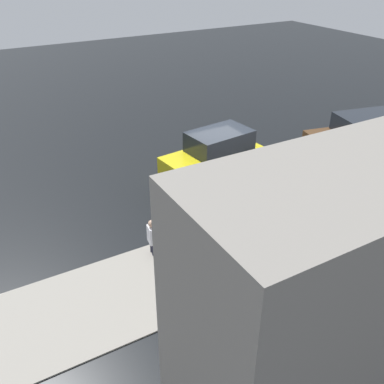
{
  "coord_description": "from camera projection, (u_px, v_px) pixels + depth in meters",
  "views": [
    {
      "loc": [
        8.28,
        12.49,
        8.09
      ],
      "look_at": [
        2.14,
        1.72,
        0.9
      ],
      "focal_mm": 40.0,
      "sensor_mm": 36.0,
      "label": 1
    }
  ],
  "objects": [
    {
      "name": "sign_post",
      "position": [
        160.0,
        217.0,
        11.78
      ],
      "size": [
        0.07,
        0.44,
        2.4
      ],
      "color": "#4C4C51",
      "rests_on": "ground"
    },
    {
      "name": "puddle_patch",
      "position": [
        199.0,
        185.0,
        16.58
      ],
      "size": [
        3.76,
        3.76,
        0.01
      ],
      "primitive_type": "cylinder",
      "color": "black",
      "rests_on": "ground"
    },
    {
      "name": "moving_hatchback",
      "position": [
        214.0,
        158.0,
        16.32
      ],
      "size": [
        4.06,
        2.12,
        2.06
      ],
      "color": "yellow",
      "rests_on": "ground"
    },
    {
      "name": "metal_railing",
      "position": [
        353.0,
        230.0,
        12.73
      ],
      "size": [
        8.43,
        0.04,
        1.05
      ],
      "color": "#B7BABF",
      "rests_on": "ground"
    },
    {
      "name": "pedestrian",
      "position": [
        152.0,
        236.0,
        12.55
      ],
      "size": [
        0.28,
        0.57,
        1.22
      ],
      "color": "silver",
      "rests_on": "ground"
    },
    {
      "name": "ground_plane",
      "position": [
        217.0,
        179.0,
        16.99
      ],
      "size": [
        60.0,
        60.0,
        0.0
      ],
      "primitive_type": "plane",
      "color": "black"
    },
    {
      "name": "kerb_strip",
      "position": [
        287.0,
        232.0,
        13.82
      ],
      "size": [
        24.0,
        3.2,
        0.04
      ],
      "primitive_type": "cube",
      "color": "gray",
      "rests_on": "ground"
    },
    {
      "name": "parked_sedan",
      "position": [
        359.0,
        137.0,
        18.16
      ],
      "size": [
        4.57,
        2.62,
        1.98
      ],
      "color": "#513319",
      "rests_on": "ground"
    },
    {
      "name": "fire_hydrant",
      "position": [
        180.0,
        237.0,
        12.99
      ],
      "size": [
        0.42,
        0.31,
        0.8
      ],
      "color": "red",
      "rests_on": "ground"
    }
  ]
}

